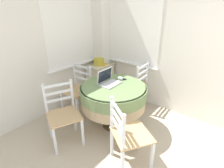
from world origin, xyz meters
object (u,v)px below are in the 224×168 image
Objects in this scene: dining_chair_near_back_window at (78,89)px; storage_box at (99,62)px; round_dining_table at (113,95)px; computer_mouse at (120,78)px; book_on_cabinet at (101,64)px; dining_chair_camera_near at (128,135)px; cell_phone at (123,79)px; dining_chair_near_right_window at (135,85)px; laptop at (109,81)px; dining_chair_left_flank at (63,114)px; corner_cabinet at (101,79)px.

storage_box is at bearing 12.12° from dining_chair_near_back_window.
round_dining_table is 10.08× the size of computer_mouse.
dining_chair_near_back_window is 3.65× the size of book_on_cabinet.
dining_chair_camera_near is 3.65× the size of book_on_cabinet.
cell_phone is 0.13× the size of dining_chair_near_right_window.
round_dining_table is 1.15× the size of dining_chair_camera_near.
cell_phone is 0.13× the size of dining_chair_near_back_window.
laptop reaches higher than round_dining_table.
laptop is 1.37× the size of book_on_cabinet.
dining_chair_left_flank reaches higher than corner_cabinet.
dining_chair_near_back_window is at bearing -167.88° from storage_box.
dining_chair_near_right_window is (0.49, 0.06, -0.30)m from cell_phone.
book_on_cabinet is at bearing 22.37° from dining_chair_left_flank.
book_on_cabinet is (0.75, 0.95, 0.13)m from round_dining_table.
round_dining_table is 6.32× the size of storage_box.
cell_phone is at bearing 39.63° from dining_chair_camera_near.
storage_box is at bearing 66.14° from cell_phone.
dining_chair_near_right_window reaches higher than book_on_cabinet.
dining_chair_near_back_window is 1.29× the size of corner_cabinet.
dining_chair_near_right_window reaches higher than corner_cabinet.
dining_chair_near_back_window is at bearing -168.79° from book_on_cabinet.
computer_mouse is at bearing 150.50° from cell_phone.
dining_chair_left_flank is 1.29× the size of corner_cabinet.
storage_box is at bearing 95.45° from dining_chair_near_right_window.
dining_chair_near_right_window is (0.53, 0.04, -0.32)m from computer_mouse.
corner_cabinet is (0.73, 0.86, -0.44)m from laptop.
computer_mouse is at bearing 12.31° from round_dining_table.
computer_mouse is 1.11m from corner_cabinet.
dining_chair_left_flank is 3.65× the size of book_on_cabinet.
laptop reaches higher than dining_chair_camera_near.
cell_phone is 1.00m from storage_box.
dining_chair_near_back_window reaches higher than round_dining_table.
storage_box is (0.75, 0.16, 0.32)m from dining_chair_near_back_window.
storage_box is at bearing 178.91° from book_on_cabinet.
storage_box is at bearing 50.74° from laptop.
book_on_cabinet is at bearing -1.09° from storage_box.
laptop is 0.30m from cell_phone.
round_dining_table is at bearing -92.49° from laptop.
round_dining_table is 1.19m from storage_box.
round_dining_table is 1.49× the size of corner_cabinet.
laptop is at bearing 87.51° from round_dining_table.
dining_chair_near_back_window and dining_chair_camera_near have the same top height.
cell_phone is at bearing -172.99° from dining_chair_near_right_window.
dining_chair_near_back_window is at bearing 94.67° from laptop.
round_dining_table is 1.15× the size of dining_chair_near_right_window.
dining_chair_near_right_window reaches higher than round_dining_table.
dining_chair_left_flank is (-0.22, 0.96, 0.00)m from dining_chair_camera_near.
dining_chair_camera_near is (-1.27, -0.71, 0.00)m from dining_chair_near_right_window.
dining_chair_left_flank is at bearing -146.08° from dining_chair_near_back_window.
dining_chair_near_right_window is at bearing -40.00° from dining_chair_near_back_window.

